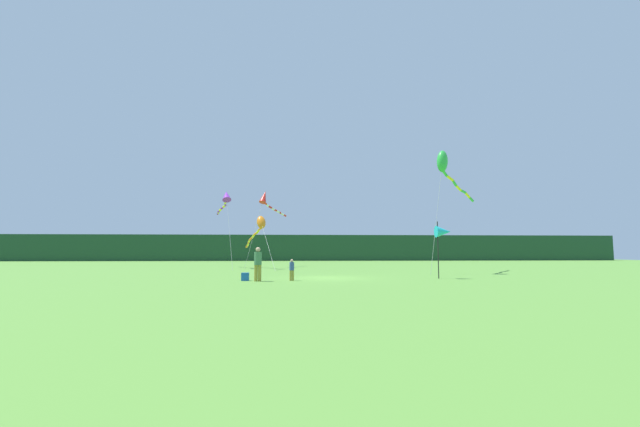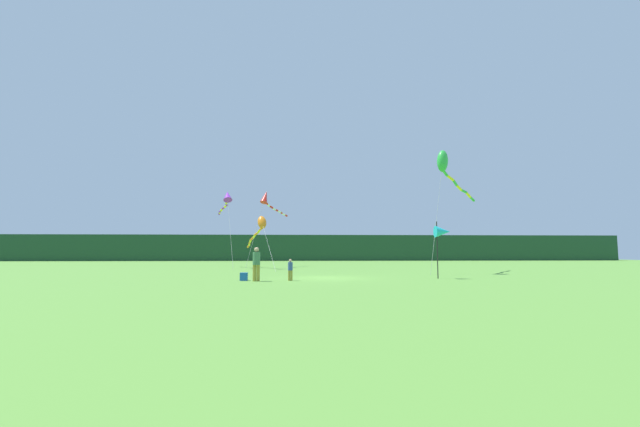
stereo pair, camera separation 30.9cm
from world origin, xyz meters
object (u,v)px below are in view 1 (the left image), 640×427
Objects in this scene: person_adult at (258,262)px; cooler_box at (245,277)px; banner_flag_pole at (443,232)px; kite_purple at (226,198)px; kite_green at (445,166)px; kite_orange at (258,227)px; kite_red at (266,200)px; person_child at (292,269)px.

person_adult reaches higher than cooler_box.
banner_flag_pole is 0.40× the size of kite_purple.
cooler_box is at bearing -76.74° from kite_purple.
kite_green is 0.82× the size of kite_orange.
kite_red is at bearing 33.27° from kite_purple.
person_adult is 0.54× the size of banner_flag_pole.
kite_red is (-2.73, 19.22, 6.23)m from person_child.
kite_purple is (-4.64, 17.11, 5.65)m from person_adult.
person_adult is 16.67m from kite_green.
kite_red is (0.47, 3.38, 3.03)m from kite_orange.
person_adult is at bearing -172.02° from banner_flag_pole.
kite_red reaches higher than person_child.
kite_purple reaches higher than kite_orange.
banner_flag_pole is at bearing -45.15° from kite_purple.
kite_red is at bearing 90.53° from cooler_box.
kite_red is (-0.90, 19.56, 5.87)m from person_adult.
person_child is 2.69× the size of cooler_box.
person_child is 18.95m from kite_purple.
kite_green is 1.08× the size of kite_purple.
kite_purple reaches higher than cooler_box.
person_adult is at bearing -85.16° from kite_orange.
cooler_box is 0.04× the size of kite_orange.
banner_flag_pole reaches higher than person_child.
kite_green is at bearing 25.57° from cooler_box.
banner_flag_pole is 0.43× the size of kite_red.
banner_flag_pole is at bearing 7.41° from person_child.
kite_green reaches higher than kite_orange.
person_adult is 16.48m from kite_orange.
kite_purple is 1.08× the size of kite_red.
kite_purple is (-3.91, 16.62, 6.45)m from cooler_box.
kite_orange reaches higher than person_child.
kite_green is 1.16× the size of kite_red.
banner_flag_pole is at bearing 7.98° from person_adult.
kite_purple is at bearing 151.14° from kite_green.
cooler_box is at bearing -87.64° from kite_orange.
banner_flag_pole reaches higher than person_adult.
kite_green is at bearing 28.43° from person_adult.
kite_red is at bearing 82.06° from kite_orange.
person_child is at bearing -149.15° from kite_green.
cooler_box is at bearing -154.43° from kite_green.
person_child is 0.35× the size of banner_flag_pole.
kite_orange is (3.27, -0.93, -2.81)m from kite_purple.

